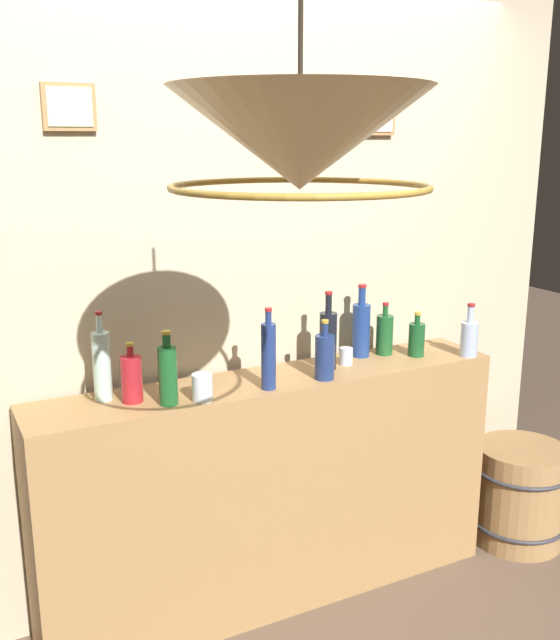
{
  "coord_description": "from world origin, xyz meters",
  "views": [
    {
      "loc": [
        -1.22,
        -1.58,
        1.91
      ],
      "look_at": [
        0.0,
        0.8,
        1.23
      ],
      "focal_mm": 40.43,
      "sensor_mm": 36.0,
      "label": 1
    }
  ],
  "objects_px": {
    "liquor_bottle_brandy": "(325,356)",
    "liquor_bottle_vermouth": "(361,328)",
    "liquor_bottle_whiskey": "(102,365)",
    "liquor_bottle_amaro": "(385,334)",
    "liquor_bottle_vodka": "(328,339)",
    "liquor_bottle_port": "(469,337)",
    "glass_tumbler_highball": "(346,356)",
    "wooden_barrel": "(519,493)",
    "liquor_bottle_bourbon": "(269,355)",
    "pendant_lamp": "(300,142)",
    "liquor_bottle_mezcal": "(417,339)",
    "liquor_bottle_gin": "(168,374)",
    "liquor_bottle_rum": "(132,378)",
    "glass_tumbler_rocks": "(202,388)"
  },
  "relations": [
    {
      "from": "liquor_bottle_gin",
      "to": "liquor_bottle_rum",
      "type": "height_order",
      "value": "liquor_bottle_gin"
    },
    {
      "from": "liquor_bottle_vodka",
      "to": "liquor_bottle_vermouth",
      "type": "xyz_separation_m",
      "value": [
        0.22,
        0.08,
        -0.0
      ]
    },
    {
      "from": "liquor_bottle_rum",
      "to": "liquor_bottle_amaro",
      "type": "height_order",
      "value": "liquor_bottle_amaro"
    },
    {
      "from": "liquor_bottle_vodka",
      "to": "liquor_bottle_amaro",
      "type": "relative_size",
      "value": 1.4
    },
    {
      "from": "liquor_bottle_vermouth",
      "to": "glass_tumbler_highball",
      "type": "height_order",
      "value": "liquor_bottle_vermouth"
    },
    {
      "from": "liquor_bottle_port",
      "to": "liquor_bottle_whiskey",
      "type": "relative_size",
      "value": 0.71
    },
    {
      "from": "liquor_bottle_vermouth",
      "to": "liquor_bottle_mezcal",
      "type": "bearing_deg",
      "value": -25.74
    },
    {
      "from": "liquor_bottle_rum",
      "to": "liquor_bottle_whiskey",
      "type": "height_order",
      "value": "liquor_bottle_whiskey"
    },
    {
      "from": "liquor_bottle_mezcal",
      "to": "pendant_lamp",
      "type": "xyz_separation_m",
      "value": [
        -1.08,
        -0.9,
        0.84
      ]
    },
    {
      "from": "liquor_bottle_rum",
      "to": "liquor_bottle_port",
      "type": "bearing_deg",
      "value": -4.7
    },
    {
      "from": "liquor_bottle_port",
      "to": "pendant_lamp",
      "type": "relative_size",
      "value": 0.38
    },
    {
      "from": "liquor_bottle_gin",
      "to": "liquor_bottle_vermouth",
      "type": "relative_size",
      "value": 0.86
    },
    {
      "from": "liquor_bottle_amaro",
      "to": "wooden_barrel",
      "type": "xyz_separation_m",
      "value": [
        0.67,
        -0.21,
        -0.83
      ]
    },
    {
      "from": "liquor_bottle_whiskey",
      "to": "liquor_bottle_amaro",
      "type": "bearing_deg",
      "value": 0.17
    },
    {
      "from": "liquor_bottle_mezcal",
      "to": "liquor_bottle_vodka",
      "type": "height_order",
      "value": "liquor_bottle_vodka"
    },
    {
      "from": "liquor_bottle_gin",
      "to": "glass_tumbler_rocks",
      "type": "bearing_deg",
      "value": -10.34
    },
    {
      "from": "liquor_bottle_port",
      "to": "liquor_bottle_brandy",
      "type": "xyz_separation_m",
      "value": [
        -0.72,
        0.02,
        0.01
      ]
    },
    {
      "from": "liquor_bottle_amaro",
      "to": "wooden_barrel",
      "type": "height_order",
      "value": "liquor_bottle_amaro"
    },
    {
      "from": "liquor_bottle_mezcal",
      "to": "liquor_bottle_whiskey",
      "type": "bearing_deg",
      "value": 176.56
    },
    {
      "from": "glass_tumbler_highball",
      "to": "pendant_lamp",
      "type": "relative_size",
      "value": 0.12
    },
    {
      "from": "liquor_bottle_vodka",
      "to": "liquor_bottle_amaro",
      "type": "bearing_deg",
      "value": 10.86
    },
    {
      "from": "liquor_bottle_bourbon",
      "to": "glass_tumbler_rocks",
      "type": "bearing_deg",
      "value": -178.75
    },
    {
      "from": "liquor_bottle_mezcal",
      "to": "liquor_bottle_brandy",
      "type": "relative_size",
      "value": 0.82
    },
    {
      "from": "liquor_bottle_whiskey",
      "to": "liquor_bottle_port",
      "type": "bearing_deg",
      "value": -6.95
    },
    {
      "from": "liquor_bottle_bourbon",
      "to": "liquor_bottle_amaro",
      "type": "relative_size",
      "value": 1.36
    },
    {
      "from": "liquor_bottle_vermouth",
      "to": "liquor_bottle_whiskey",
      "type": "bearing_deg",
      "value": -178.75
    },
    {
      "from": "liquor_bottle_gin",
      "to": "pendant_lamp",
      "type": "height_order",
      "value": "pendant_lamp"
    },
    {
      "from": "liquor_bottle_bourbon",
      "to": "liquor_bottle_gin",
      "type": "xyz_separation_m",
      "value": [
        -0.39,
        0.02,
        -0.02
      ]
    },
    {
      "from": "liquor_bottle_brandy",
      "to": "liquor_bottle_vermouth",
      "type": "height_order",
      "value": "liquor_bottle_vermouth"
    },
    {
      "from": "glass_tumbler_highball",
      "to": "wooden_barrel",
      "type": "relative_size",
      "value": 0.15
    },
    {
      "from": "liquor_bottle_mezcal",
      "to": "liquor_bottle_whiskey",
      "type": "height_order",
      "value": "liquor_bottle_whiskey"
    },
    {
      "from": "liquor_bottle_bourbon",
      "to": "liquor_bottle_brandy",
      "type": "height_order",
      "value": "liquor_bottle_bourbon"
    },
    {
      "from": "liquor_bottle_brandy",
      "to": "liquor_bottle_vodka",
      "type": "xyz_separation_m",
      "value": [
        0.08,
        0.11,
        0.03
      ]
    },
    {
      "from": "liquor_bottle_brandy",
      "to": "liquor_bottle_amaro",
      "type": "bearing_deg",
      "value": 22.68
    },
    {
      "from": "liquor_bottle_mezcal",
      "to": "liquor_bottle_whiskey",
      "type": "xyz_separation_m",
      "value": [
        -1.35,
        0.08,
        0.06
      ]
    },
    {
      "from": "liquor_bottle_vodka",
      "to": "pendant_lamp",
      "type": "distance_m",
      "value": 1.38
    },
    {
      "from": "liquor_bottle_gin",
      "to": "liquor_bottle_bourbon",
      "type": "bearing_deg",
      "value": -2.35
    },
    {
      "from": "glass_tumbler_rocks",
      "to": "liquor_bottle_whiskey",
      "type": "bearing_deg",
      "value": 151.02
    },
    {
      "from": "liquor_bottle_gin",
      "to": "liquor_bottle_vermouth",
      "type": "distance_m",
      "value": 0.95
    },
    {
      "from": "liquor_bottle_vermouth",
      "to": "liquor_bottle_amaro",
      "type": "bearing_deg",
      "value": -10.82
    },
    {
      "from": "liquor_bottle_mezcal",
      "to": "liquor_bottle_rum",
      "type": "bearing_deg",
      "value": 179.43
    },
    {
      "from": "liquor_bottle_brandy",
      "to": "glass_tumbler_highball",
      "type": "xyz_separation_m",
      "value": [
        0.18,
        0.12,
        -0.06
      ]
    },
    {
      "from": "liquor_bottle_vodka",
      "to": "liquor_bottle_vermouth",
      "type": "distance_m",
      "value": 0.23
    },
    {
      "from": "liquor_bottle_port",
      "to": "pendant_lamp",
      "type": "height_order",
      "value": "pendant_lamp"
    },
    {
      "from": "liquor_bottle_vermouth",
      "to": "glass_tumbler_highball",
      "type": "distance_m",
      "value": 0.17
    },
    {
      "from": "liquor_bottle_mezcal",
      "to": "liquor_bottle_whiskey",
      "type": "distance_m",
      "value": 1.36
    },
    {
      "from": "liquor_bottle_gin",
      "to": "liquor_bottle_port",
      "type": "bearing_deg",
      "value": -1.51
    },
    {
      "from": "liquor_bottle_bourbon",
      "to": "wooden_barrel",
      "type": "xyz_separation_m",
      "value": [
        1.33,
        -0.04,
        -0.88
      ]
    },
    {
      "from": "liquor_bottle_brandy",
      "to": "liquor_bottle_amaro",
      "type": "xyz_separation_m",
      "value": [
        0.41,
        0.17,
        -0.0
      ]
    },
    {
      "from": "liquor_bottle_brandy",
      "to": "pendant_lamp",
      "type": "bearing_deg",
      "value": -124.73
    }
  ]
}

